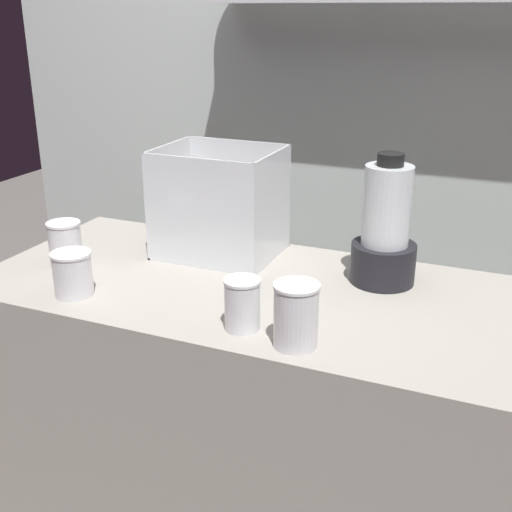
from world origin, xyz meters
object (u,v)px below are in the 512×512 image
(carrot_display_bin, at_px, (221,220))
(blender_pitcher, at_px, (385,233))
(juice_cup_mango_far_left, at_px, (66,246))
(juice_cup_pomegranate_right, at_px, (296,318))
(juice_cup_beet_middle, at_px, (242,308))
(juice_cup_pomegranate_left, at_px, (73,276))

(carrot_display_bin, xyz_separation_m, blender_pitcher, (0.46, -0.02, 0.03))
(juice_cup_mango_far_left, height_order, juice_cup_pomegranate_right, juice_cup_pomegranate_right)
(juice_cup_pomegranate_right, bearing_deg, carrot_display_bin, 131.48)
(juice_cup_mango_far_left, xyz_separation_m, juice_cup_beet_middle, (0.58, -0.15, -0.01))
(juice_cup_mango_far_left, bearing_deg, carrot_display_bin, 36.22)
(carrot_display_bin, bearing_deg, juice_cup_mango_far_left, -143.78)
(blender_pitcher, bearing_deg, juice_cup_pomegranate_right, -102.48)
(blender_pitcher, height_order, juice_cup_pomegranate_left, blender_pitcher)
(juice_cup_beet_middle, bearing_deg, blender_pitcher, 59.64)
(carrot_display_bin, height_order, juice_cup_mango_far_left, carrot_display_bin)
(carrot_display_bin, relative_size, juice_cup_mango_far_left, 2.60)
(carrot_display_bin, height_order, blender_pitcher, blender_pitcher)
(blender_pitcher, height_order, juice_cup_beet_middle, blender_pitcher)
(juice_cup_pomegranate_left, bearing_deg, juice_cup_pomegranate_right, -2.65)
(juice_cup_pomegranate_left, relative_size, juice_cup_pomegranate_right, 0.80)
(carrot_display_bin, distance_m, blender_pitcher, 0.46)
(carrot_display_bin, relative_size, juice_cup_beet_middle, 2.77)
(juice_cup_mango_far_left, bearing_deg, blender_pitcher, 15.71)
(juice_cup_beet_middle, xyz_separation_m, juice_cup_pomegranate_right, (0.13, -0.03, 0.01))
(juice_cup_mango_far_left, height_order, juice_cup_pomegranate_left, juice_cup_mango_far_left)
(juice_cup_mango_far_left, relative_size, juice_cup_pomegranate_right, 0.90)
(carrot_display_bin, xyz_separation_m, juice_cup_mango_far_left, (-0.34, -0.25, -0.04))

